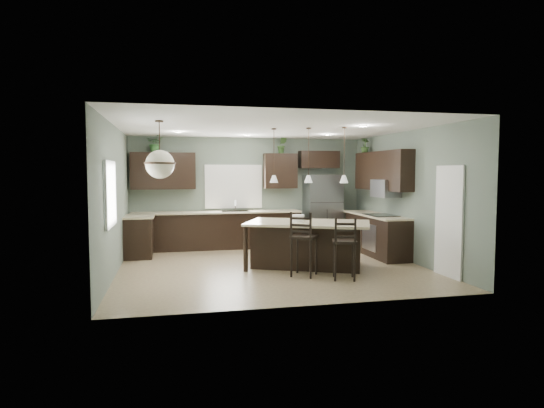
% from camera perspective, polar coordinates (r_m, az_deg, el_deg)
% --- Properties ---
extents(ground, '(6.00, 6.00, 0.00)m').
position_cam_1_polar(ground, '(9.30, -0.07, -7.88)').
color(ground, '#9E8466').
rests_on(ground, ground).
extents(pantry_door, '(0.04, 0.82, 2.04)m').
position_cam_1_polar(pantry_door, '(8.89, 21.31, -2.06)').
color(pantry_door, white).
rests_on(pantry_door, ground).
extents(window_back, '(1.35, 0.02, 1.00)m').
position_cam_1_polar(window_back, '(11.74, -4.85, 2.20)').
color(window_back, white).
rests_on(window_back, room_shell).
extents(window_left, '(0.02, 1.10, 1.00)m').
position_cam_1_polar(window_left, '(8.17, -19.71, 1.20)').
color(window_left, white).
rests_on(window_left, room_shell).
extents(left_return_cabs, '(0.60, 0.90, 0.90)m').
position_cam_1_polar(left_return_cabs, '(10.72, -16.37, -4.02)').
color(left_return_cabs, black).
rests_on(left_return_cabs, ground).
extents(left_return_countertop, '(0.66, 0.96, 0.04)m').
position_cam_1_polar(left_return_countertop, '(10.66, -16.32, -1.52)').
color(left_return_countertop, beige).
rests_on(left_return_countertop, left_return_cabs).
extents(back_lower_cabs, '(4.20, 0.60, 0.90)m').
position_cam_1_polar(back_lower_cabs, '(11.49, -6.86, -3.36)').
color(back_lower_cabs, black).
rests_on(back_lower_cabs, ground).
extents(back_countertop, '(4.20, 0.66, 0.04)m').
position_cam_1_polar(back_countertop, '(11.42, -6.87, -1.03)').
color(back_countertop, beige).
rests_on(back_countertop, back_lower_cabs).
extents(sink_inset, '(0.70, 0.45, 0.01)m').
position_cam_1_polar(sink_inset, '(11.47, -4.63, -0.92)').
color(sink_inset, gray).
rests_on(sink_inset, back_countertop).
extents(faucet, '(0.02, 0.02, 0.28)m').
position_cam_1_polar(faucet, '(11.43, -4.62, -0.20)').
color(faucet, silver).
rests_on(faucet, back_countertop).
extents(back_upper_left, '(1.55, 0.34, 0.90)m').
position_cam_1_polar(back_upper_left, '(11.47, -13.48, 4.06)').
color(back_upper_left, black).
rests_on(back_upper_left, room_shell).
extents(back_upper_right, '(0.85, 0.34, 0.90)m').
position_cam_1_polar(back_upper_right, '(11.80, 1.04, 4.17)').
color(back_upper_right, black).
rests_on(back_upper_right, room_shell).
extents(fridge_header, '(1.05, 0.34, 0.45)m').
position_cam_1_polar(fridge_header, '(12.09, 5.91, 5.56)').
color(fridge_header, black).
rests_on(fridge_header, room_shell).
extents(right_lower_cabs, '(0.60, 2.35, 0.90)m').
position_cam_1_polar(right_lower_cabs, '(10.92, 12.92, -3.82)').
color(right_lower_cabs, black).
rests_on(right_lower_cabs, ground).
extents(right_countertop, '(0.66, 2.35, 0.04)m').
position_cam_1_polar(right_countertop, '(10.86, 12.87, -1.36)').
color(right_countertop, beige).
rests_on(right_countertop, right_lower_cabs).
extents(cooktop, '(0.58, 0.75, 0.02)m').
position_cam_1_polar(cooktop, '(10.61, 13.50, -1.36)').
color(cooktop, black).
rests_on(cooktop, right_countertop).
extents(wall_oven_front, '(0.01, 0.72, 0.60)m').
position_cam_1_polar(wall_oven_front, '(10.54, 12.06, -4.08)').
color(wall_oven_front, gray).
rests_on(wall_oven_front, right_lower_cabs).
extents(right_upper_cabs, '(0.34, 2.35, 0.90)m').
position_cam_1_polar(right_upper_cabs, '(10.88, 13.67, 4.07)').
color(right_upper_cabs, black).
rests_on(right_upper_cabs, room_shell).
extents(microwave, '(0.40, 0.75, 0.40)m').
position_cam_1_polar(microwave, '(10.61, 14.04, 1.91)').
color(microwave, gray).
rests_on(microwave, right_upper_cabs).
extents(refrigerator, '(0.90, 0.74, 1.85)m').
position_cam_1_polar(refrigerator, '(11.99, 6.34, -0.76)').
color(refrigerator, gray).
rests_on(refrigerator, ground).
extents(kitchen_island, '(2.75, 2.23, 0.92)m').
position_cam_1_polar(kitchen_island, '(9.17, 4.54, -5.13)').
color(kitchen_island, black).
rests_on(kitchen_island, ground).
extents(serving_dish, '(0.24, 0.24, 0.14)m').
position_cam_1_polar(serving_dish, '(9.13, 3.32, -1.79)').
color(serving_dish, silver).
rests_on(serving_dish, kitchen_island).
extents(bar_stool_center, '(0.61, 0.61, 1.20)m').
position_cam_1_polar(bar_stool_center, '(8.41, 4.02, -5.01)').
color(bar_stool_center, black).
rests_on(bar_stool_center, ground).
extents(bar_stool_right, '(0.52, 0.52, 1.12)m').
position_cam_1_polar(bar_stool_right, '(8.22, 9.07, -5.53)').
color(bar_stool_right, black).
rests_on(bar_stool_right, ground).
extents(pendant_left, '(0.17, 0.17, 1.10)m').
position_cam_1_polar(pendant_left, '(9.18, 0.24, 6.09)').
color(pendant_left, white).
rests_on(pendant_left, room_shell).
extents(pendant_center, '(0.17, 0.17, 1.10)m').
position_cam_1_polar(pendant_center, '(9.06, 4.61, 6.10)').
color(pendant_center, white).
rests_on(pendant_center, room_shell).
extents(pendant_right, '(0.17, 0.17, 1.10)m').
position_cam_1_polar(pendant_right, '(9.00, 9.06, 6.08)').
color(pendant_right, white).
rests_on(pendant_right, room_shell).
extents(chandelier, '(0.53, 0.53, 1.00)m').
position_cam_1_polar(chandelier, '(8.03, -13.92, 6.64)').
color(chandelier, beige).
rests_on(chandelier, room_shell).
extents(plant_back_left, '(0.46, 0.42, 0.44)m').
position_cam_1_polar(plant_back_left, '(11.47, -14.43, 7.41)').
color(plant_back_left, '#295826').
rests_on(plant_back_left, back_upper_left).
extents(plant_back_right, '(0.29, 0.25, 0.44)m').
position_cam_1_polar(plant_back_right, '(11.80, 1.27, 7.43)').
color(plant_back_right, '#335425').
rests_on(plant_back_right, back_upper_right).
extents(plant_right_wall, '(0.25, 0.25, 0.37)m').
position_cam_1_polar(plant_right_wall, '(11.72, 11.58, 7.20)').
color(plant_right_wall, '#314E22').
rests_on(plant_right_wall, right_upper_cabs).
extents(room_shell, '(6.00, 6.00, 6.00)m').
position_cam_1_polar(room_shell, '(9.11, -0.07, 2.64)').
color(room_shell, slate).
rests_on(room_shell, ground).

